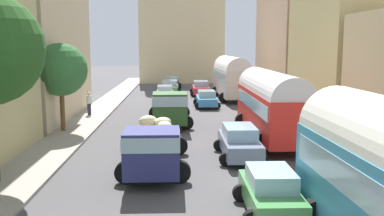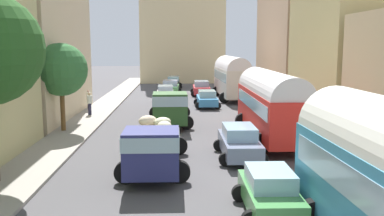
% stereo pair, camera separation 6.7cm
% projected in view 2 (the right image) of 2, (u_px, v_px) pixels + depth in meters
% --- Properties ---
extents(ground_plane, '(154.00, 154.00, 0.00)m').
position_uv_depth(ground_plane, '(187.00, 113.00, 33.32)').
color(ground_plane, '#4C4A4C').
extents(sidewalk_left, '(2.50, 70.00, 0.14)m').
position_uv_depth(sidewalk_left, '(96.00, 113.00, 33.05)').
color(sidewalk_left, '#9C9489').
rests_on(sidewalk_left, ground).
extents(sidewalk_right, '(2.50, 70.00, 0.14)m').
position_uv_depth(sidewalk_right, '(278.00, 112.00, 33.57)').
color(sidewalk_right, '#B0A5A2').
rests_on(sidewalk_right, ground).
extents(building_left_2, '(6.24, 13.42, 13.40)m').
position_uv_depth(building_left_2, '(32.00, 26.00, 30.25)').
color(building_left_2, beige).
rests_on(building_left_2, ground).
extents(building_right_2, '(5.10, 10.76, 9.40)m').
position_uv_depth(building_right_2, '(344.00, 55.00, 29.64)').
color(building_right_2, tan).
rests_on(building_right_2, ground).
extents(building_right_3, '(4.91, 13.67, 11.41)m').
position_uv_depth(building_right_3, '(293.00, 42.00, 42.20)').
color(building_right_3, tan).
rests_on(building_right_3, ground).
extents(distant_church, '(12.03, 6.15, 21.52)m').
position_uv_depth(distant_church, '(182.00, 32.00, 60.63)').
color(distant_church, '#CAB889').
rests_on(distant_church, ground).
extents(parked_bus_1, '(3.21, 9.93, 3.92)m').
position_uv_depth(parked_bus_1, '(271.00, 102.00, 23.99)').
color(parked_bus_1, red).
rests_on(parked_bus_1, ground).
extents(parked_bus_2, '(3.45, 9.32, 4.26)m').
position_uv_depth(parked_bus_2, '(232.00, 76.00, 41.80)').
color(parked_bus_2, beige).
rests_on(parked_bus_2, ground).
extents(cargo_truck_0, '(3.00, 7.28, 2.20)m').
position_uv_depth(cargo_truck_0, '(154.00, 146.00, 17.72)').
color(cargo_truck_0, navy).
rests_on(cargo_truck_0, ground).
extents(cargo_truck_1, '(3.14, 7.21, 2.41)m').
position_uv_depth(cargo_truck_1, '(170.00, 108.00, 27.97)').
color(cargo_truck_1, '#2C5426').
rests_on(cargo_truck_1, ground).
extents(car_0, '(2.29, 3.79, 1.51)m').
position_uv_depth(car_0, '(167.00, 106.00, 32.20)').
color(car_0, slate).
rests_on(car_0, ground).
extents(car_1, '(2.20, 4.12, 1.68)m').
position_uv_depth(car_1, '(165.00, 95.00, 38.82)').
color(car_1, silver).
rests_on(car_1, ground).
extents(car_2, '(2.45, 4.05, 1.55)m').
position_uv_depth(car_2, '(171.00, 87.00, 46.23)').
color(car_2, '#4B8E4B').
rests_on(car_2, ground).
extents(car_3, '(2.19, 4.14, 1.51)m').
position_uv_depth(car_3, '(173.00, 82.00, 52.65)').
color(car_3, black).
rests_on(car_3, ground).
extents(car_4, '(2.16, 3.67, 1.49)m').
position_uv_depth(car_4, '(270.00, 192.00, 13.33)').
color(car_4, '#4B944C').
rests_on(car_4, ground).
extents(car_5, '(2.25, 4.31, 1.58)m').
position_uv_depth(car_5, '(239.00, 142.00, 20.05)').
color(car_5, slate).
rests_on(car_5, ground).
extents(car_6, '(2.24, 3.86, 1.48)m').
position_uv_depth(car_6, '(207.00, 99.00, 36.47)').
color(car_6, '#388BC8').
rests_on(car_6, ground).
extents(car_7, '(2.34, 4.40, 1.58)m').
position_uv_depth(car_7, '(201.00, 88.00, 45.09)').
color(car_7, '#BA2B31').
rests_on(car_7, ground).
extents(pedestrian_0, '(0.54, 0.54, 1.84)m').
position_uv_depth(pedestrian_0, '(90.00, 103.00, 31.70)').
color(pedestrian_0, '#2A293F').
rests_on(pedestrian_0, ground).
extents(pedestrian_1, '(0.45, 0.45, 1.82)m').
position_uv_depth(pedestrian_1, '(89.00, 99.00, 33.77)').
color(pedestrian_1, slate).
rests_on(pedestrian_1, ground).
extents(roadside_tree_2, '(3.23, 3.23, 5.53)m').
position_uv_depth(roadside_tree_2, '(61.00, 70.00, 25.45)').
color(roadside_tree_2, brown).
rests_on(roadside_tree_2, ground).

